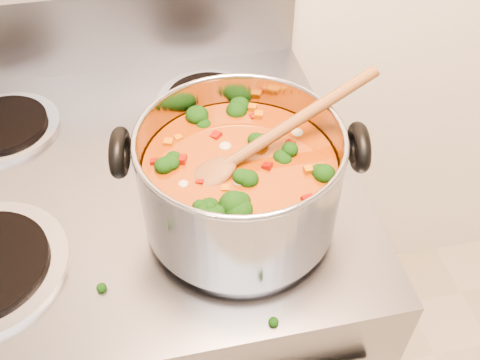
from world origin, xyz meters
TOP-DOWN VIEW (x-y plane):
  - electric_range at (-0.07, 1.16)m, footprint 0.79×0.71m
  - stockpot at (0.12, 1.02)m, footprint 0.35×0.28m
  - wooden_spoon at (0.14, 1.02)m, footprint 0.30×0.12m
  - cooktop_crumbs at (0.17, 1.13)m, footprint 0.15×0.38m

SIDE VIEW (x-z plane):
  - electric_range at x=-0.07m, z-range -0.07..1.01m
  - cooktop_crumbs at x=0.17m, z-range 0.92..0.93m
  - stockpot at x=0.12m, z-range 0.92..1.09m
  - wooden_spoon at x=0.14m, z-range 1.01..1.11m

